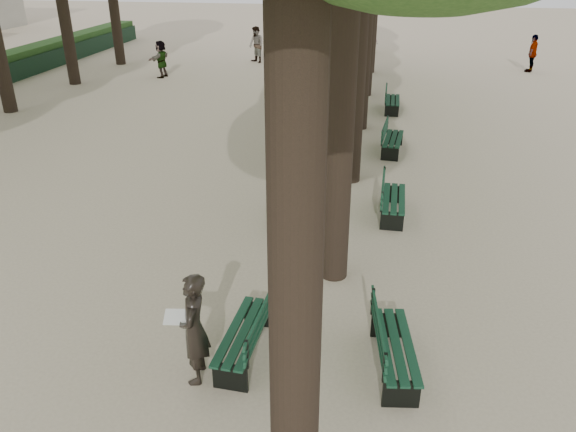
# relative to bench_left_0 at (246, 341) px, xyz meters

# --- Properties ---
(ground) EXTENTS (120.00, 120.00, 0.00)m
(ground) POSITION_rel_bench_left_0_xyz_m (-0.37, -0.39, -0.27)
(ground) COLOR #C5B495
(ground) RESTS_ON ground
(bench_left_0) EXTENTS (0.68, 1.83, 0.92)m
(bench_left_0) POSITION_rel_bench_left_0_xyz_m (0.00, 0.00, 0.00)
(bench_left_0) COLOR black
(bench_left_0) RESTS_ON ground
(bench_left_1) EXTENTS (0.69, 1.83, 0.92)m
(bench_left_1) POSITION_rel_bench_left_0_xyz_m (-0.00, 5.08, 0.00)
(bench_left_1) COLOR black
(bench_left_1) RESTS_ON ground
(bench_left_2) EXTENTS (0.65, 1.82, 0.92)m
(bench_left_2) POSITION_rel_bench_left_0_xyz_m (0.00, 9.68, 0.00)
(bench_left_2) COLOR black
(bench_left_2) RESTS_ON ground
(bench_left_3) EXTENTS (0.67, 1.83, 0.92)m
(bench_left_3) POSITION_rel_bench_left_0_xyz_m (0.00, 15.07, 0.00)
(bench_left_3) COLOR black
(bench_left_3) RESTS_ON ground
(bench_right_0) EXTENTS (0.80, 1.86, 0.92)m
(bench_right_0) POSITION_rel_bench_left_0_xyz_m (2.27, 0.05, 0.00)
(bench_right_0) COLOR black
(bench_right_0) RESTS_ON ground
(bench_right_1) EXTENTS (0.61, 1.81, 0.92)m
(bench_right_1) POSITION_rel_bench_left_0_xyz_m (2.27, 5.51, 0.00)
(bench_right_1) COLOR black
(bench_right_1) RESTS_ON ground
(bench_right_2) EXTENTS (0.73, 1.84, 0.92)m
(bench_right_2) POSITION_rel_bench_left_0_xyz_m (2.27, 10.14, 0.00)
(bench_right_2) COLOR black
(bench_right_2) RESTS_ON ground
(bench_right_3) EXTENTS (0.59, 1.81, 0.92)m
(bench_right_3) POSITION_rel_bench_left_0_xyz_m (2.27, 15.06, 0.00)
(bench_right_3) COLOR black
(bench_right_3) RESTS_ON ground
(man_with_map) EXTENTS (0.66, 0.75, 1.75)m
(man_with_map) POSITION_rel_bench_left_0_xyz_m (-0.59, -0.60, 0.60)
(man_with_map) COLOR black
(man_with_map) RESTS_ON ground
(pedestrian_a) EXTENTS (0.94, 0.91, 1.92)m
(pedestrian_a) POSITION_rel_bench_left_0_xyz_m (-5.11, 24.23, 0.69)
(pedestrian_a) COLOR #262628
(pedestrian_a) RESTS_ON ground
(pedestrian_c) EXTENTS (0.79, 1.14, 1.85)m
(pedestrian_c) POSITION_rel_bench_left_0_xyz_m (9.26, 24.02, 0.65)
(pedestrian_c) COLOR #262628
(pedestrian_c) RESTS_ON ground
(pedestrian_d) EXTENTS (0.87, 0.72, 1.67)m
(pedestrian_d) POSITION_rel_bench_left_0_xyz_m (1.01, 28.54, 0.56)
(pedestrian_d) COLOR #262628
(pedestrian_d) RESTS_ON ground
(pedestrian_e) EXTENTS (0.58, 1.65, 1.74)m
(pedestrian_e) POSITION_rel_bench_left_0_xyz_m (-8.85, 19.69, 0.60)
(pedestrian_e) COLOR #262628
(pedestrian_e) RESTS_ON ground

